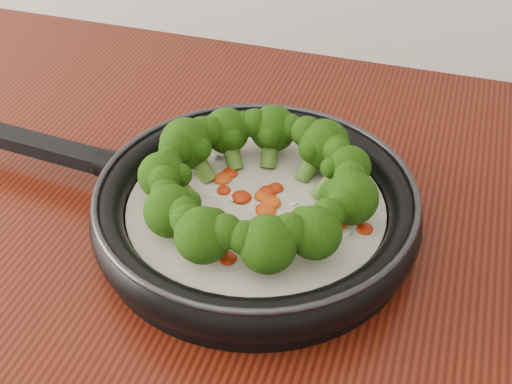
% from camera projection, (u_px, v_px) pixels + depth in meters
% --- Properties ---
extents(skillet, '(0.52, 0.35, 0.09)m').
position_uv_depth(skillet, '(253.00, 202.00, 0.66)').
color(skillet, black).
rests_on(skillet, counter).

